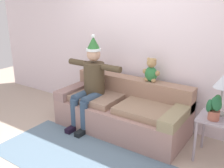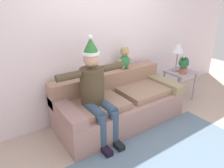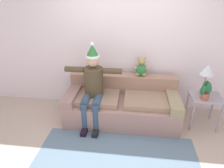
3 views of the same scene
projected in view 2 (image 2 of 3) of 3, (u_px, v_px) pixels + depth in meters
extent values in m
plane|color=#B6A290|center=(162.00, 154.00, 2.77)|extent=(10.00, 10.00, 0.00)
cube|color=silver|center=(100.00, 36.00, 3.43)|extent=(7.00, 0.10, 2.70)
cube|color=gray|center=(120.00, 110.00, 3.42)|extent=(2.08, 0.92, 0.43)
cube|color=#9E7964|center=(108.00, 82.00, 3.52)|extent=(2.08, 0.24, 0.36)
cube|color=gray|center=(66.00, 111.00, 2.82)|extent=(0.22, 0.92, 0.15)
cube|color=gray|center=(161.00, 82.00, 3.79)|extent=(0.22, 0.92, 0.15)
cube|color=#927361|center=(97.00, 105.00, 3.03)|extent=(0.83, 0.64, 0.10)
cube|color=#91755D|center=(144.00, 90.00, 3.52)|extent=(0.83, 0.64, 0.10)
cylinder|color=#483B28|center=(92.00, 86.00, 2.91)|extent=(0.34, 0.34, 0.52)
sphere|color=tan|center=(91.00, 59.00, 2.76)|extent=(0.22, 0.22, 0.22)
cylinder|color=white|center=(91.00, 53.00, 2.73)|extent=(0.23, 0.23, 0.04)
cone|color=#2B6C2F|center=(91.00, 45.00, 2.68)|extent=(0.21, 0.21, 0.20)
sphere|color=white|center=(90.00, 37.00, 2.64)|extent=(0.06, 0.06, 0.06)
cylinder|color=#344963|center=(94.00, 110.00, 2.81)|extent=(0.14, 0.40, 0.14)
cylinder|color=#344963|center=(102.00, 133.00, 2.76)|extent=(0.13, 0.13, 0.53)
cube|color=black|center=(105.00, 150.00, 2.79)|extent=(0.10, 0.24, 0.08)
cylinder|color=#344963|center=(106.00, 106.00, 2.91)|extent=(0.14, 0.40, 0.14)
cylinder|color=#344963|center=(114.00, 128.00, 2.86)|extent=(0.13, 0.13, 0.53)
cube|color=black|center=(117.00, 144.00, 2.89)|extent=(0.10, 0.24, 0.08)
cylinder|color=#483B28|center=(69.00, 76.00, 2.65)|extent=(0.34, 0.10, 0.10)
cylinder|color=#483B28|center=(112.00, 67.00, 3.00)|extent=(0.34, 0.10, 0.10)
ellipsoid|color=#2D783E|center=(124.00, 62.00, 3.58)|extent=(0.20, 0.16, 0.24)
sphere|color=#A78556|center=(125.00, 52.00, 3.51)|extent=(0.15, 0.15, 0.15)
sphere|color=#A78556|center=(127.00, 53.00, 3.47)|extent=(0.07, 0.07, 0.07)
sphere|color=#A78556|center=(122.00, 49.00, 3.46)|extent=(0.05, 0.05, 0.05)
sphere|color=#A78556|center=(127.00, 48.00, 3.52)|extent=(0.05, 0.05, 0.05)
sphere|color=#A78556|center=(119.00, 61.00, 3.51)|extent=(0.08, 0.08, 0.08)
sphere|color=#A78556|center=(122.00, 68.00, 3.56)|extent=(0.08, 0.08, 0.08)
sphere|color=#A78556|center=(129.00, 59.00, 3.62)|extent=(0.08, 0.08, 0.08)
sphere|color=#A78556|center=(128.00, 66.00, 3.62)|extent=(0.08, 0.08, 0.08)
cube|color=#9C919D|center=(181.00, 72.00, 4.05)|extent=(0.53, 0.45, 0.03)
cylinder|color=#9C919D|center=(179.00, 92.00, 3.89)|extent=(0.04, 0.04, 0.58)
cylinder|color=#9C919D|center=(194.00, 87.00, 4.14)|extent=(0.04, 0.04, 0.58)
cylinder|color=#9C919D|center=(163.00, 86.00, 4.19)|extent=(0.04, 0.04, 0.58)
cylinder|color=#9C919D|center=(178.00, 81.00, 4.44)|extent=(0.04, 0.04, 0.58)
cylinder|color=gray|center=(176.00, 70.00, 4.08)|extent=(0.14, 0.14, 0.03)
cylinder|color=gray|center=(177.00, 61.00, 4.01)|extent=(0.02, 0.02, 0.34)
cone|color=silver|center=(178.00, 48.00, 3.91)|extent=(0.24, 0.24, 0.18)
cylinder|color=#9C5544|center=(183.00, 70.00, 3.91)|extent=(0.14, 0.14, 0.12)
ellipsoid|color=#1D5E2E|center=(186.00, 61.00, 3.85)|extent=(0.11, 0.12, 0.20)
ellipsoid|color=#2B5932|center=(181.00, 61.00, 3.90)|extent=(0.12, 0.08, 0.20)
ellipsoid|color=#245F2E|center=(182.00, 64.00, 3.87)|extent=(0.13, 0.16, 0.21)
ellipsoid|color=#1F5E37|center=(184.00, 65.00, 3.80)|extent=(0.13, 0.15, 0.20)
ellipsoid|color=#1E5A35|center=(187.00, 62.00, 3.81)|extent=(0.16, 0.09, 0.21)
cube|color=slate|center=(165.00, 156.00, 2.73)|extent=(2.46, 1.13, 0.01)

